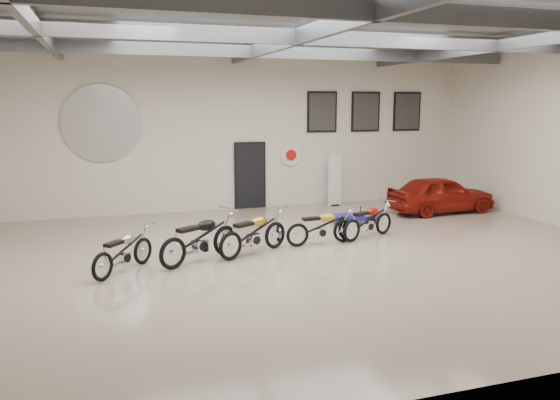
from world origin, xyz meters
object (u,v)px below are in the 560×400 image
object	(u,v)px
motorcycle_yellow	(321,226)
vintage_car	(441,194)
motorcycle_silver	(123,250)
motorcycle_black	(200,237)
motorcycle_red	(368,220)
go_kart	(359,215)
banner_stand	(335,179)
motorcycle_gold	(254,232)

from	to	relation	value
motorcycle_yellow	vintage_car	world-z (taller)	vintage_car
motorcycle_silver	vintage_car	bearing A→B (deg)	-29.69
motorcycle_black	motorcycle_yellow	size ratio (longest dim) A/B	1.19
motorcycle_silver	vintage_car	size ratio (longest dim) A/B	0.52
motorcycle_red	vintage_car	world-z (taller)	vintage_car
motorcycle_red	go_kart	size ratio (longest dim) A/B	1.23
motorcycle_silver	vintage_car	distance (m)	10.26
banner_stand	go_kart	world-z (taller)	banner_stand
go_kart	motorcycle_yellow	bearing A→B (deg)	-127.29
motorcycle_black	motorcycle_gold	distance (m)	1.28
motorcycle_silver	motorcycle_gold	distance (m)	2.91
motorcycle_yellow	banner_stand	bearing A→B (deg)	60.12
motorcycle_gold	motorcycle_yellow	xyz separation A→B (m)	(1.79, 0.33, -0.06)
motorcycle_red	banner_stand	bearing A→B (deg)	54.12
banner_stand	motorcycle_black	distance (m)	7.49
motorcycle_silver	go_kart	bearing A→B (deg)	-26.88
banner_stand	motorcycle_yellow	distance (m)	5.19
motorcycle_black	vintage_car	distance (m)	8.66
motorcycle_black	motorcycle_silver	bearing A→B (deg)	158.21
motorcycle_black	banner_stand	bearing A→B (deg)	12.98
motorcycle_black	vintage_car	bearing A→B (deg)	-10.02
motorcycle_yellow	motorcycle_red	bearing A→B (deg)	6.48
banner_stand	motorcycle_black	xyz separation A→B (m)	(-5.40, -5.17, -0.34)
motorcycle_yellow	vintage_car	distance (m)	5.64
banner_stand	motorcycle_red	xyz separation A→B (m)	(-0.97, -4.38, -0.42)
motorcycle_silver	go_kart	distance (m)	7.02
go_kart	vintage_car	size ratio (longest dim) A/B	0.43
motorcycle_black	motorcycle_red	xyz separation A→B (m)	(4.43, 0.79, -0.08)
motorcycle_silver	banner_stand	bearing A→B (deg)	-10.85
go_kart	motorcycle_red	bearing A→B (deg)	-98.32
motorcycle_yellow	go_kart	xyz separation A→B (m)	(1.87, 1.78, -0.20)
motorcycle_gold	motorcycle_red	xyz separation A→B (m)	(3.17, 0.56, -0.05)
motorcycle_silver	motorcycle_gold	world-z (taller)	motorcycle_gold
motorcycle_yellow	go_kart	bearing A→B (deg)	40.78
motorcycle_red	go_kart	distance (m)	1.64
motorcycle_gold	vintage_car	distance (m)	7.40
banner_stand	motorcycle_gold	xyz separation A→B (m)	(-4.14, -4.94, -0.37)
go_kart	motorcycle_gold	bearing A→B (deg)	-140.89
motorcycle_yellow	vintage_car	size ratio (longest dim) A/B	0.52
motorcycle_gold	go_kart	bearing A→B (deg)	1.73
motorcycle_red	vintage_car	size ratio (longest dim) A/B	0.52
motorcycle_black	motorcycle_gold	bearing A→B (deg)	-20.27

